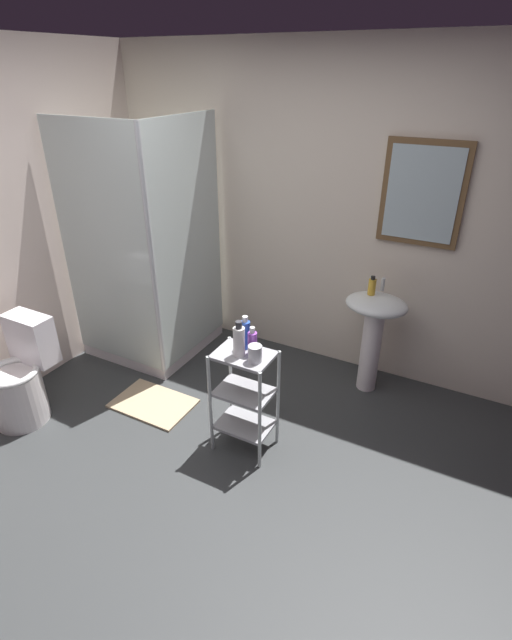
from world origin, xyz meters
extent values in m
cube|color=#323536|center=(0.00, 0.00, -0.01)|extent=(4.20, 4.20, 0.02)
cube|color=beige|center=(0.00, 1.85, 1.25)|extent=(4.20, 0.10, 2.50)
cube|color=brown|center=(0.78, 1.78, 1.52)|extent=(0.56, 0.03, 0.72)
cube|color=silver|center=(0.78, 1.76, 1.52)|extent=(0.48, 0.01, 0.64)
cube|color=white|center=(-1.31, 1.27, 0.05)|extent=(0.90, 0.90, 0.10)
cube|color=silver|center=(-1.31, 0.82, 1.05)|extent=(0.90, 0.02, 1.90)
cube|color=silver|center=(-0.86, 1.27, 1.05)|extent=(0.02, 0.90, 1.90)
cylinder|color=silver|center=(-0.86, 0.82, 1.05)|extent=(0.04, 0.04, 1.90)
cylinder|color=silver|center=(-1.31, 1.27, 0.10)|extent=(0.08, 0.08, 0.00)
cylinder|color=white|center=(0.63, 1.52, 0.34)|extent=(0.15, 0.15, 0.68)
ellipsoid|color=white|center=(0.63, 1.52, 0.75)|extent=(0.46, 0.37, 0.13)
cylinder|color=silver|center=(0.63, 1.64, 0.86)|extent=(0.03, 0.03, 0.10)
cylinder|color=white|center=(-1.48, -0.05, 0.20)|extent=(0.37, 0.37, 0.40)
torus|color=white|center=(-1.48, -0.05, 0.42)|extent=(0.37, 0.37, 0.04)
cube|color=white|center=(-1.48, 0.16, 0.58)|extent=(0.35, 0.17, 0.36)
cylinder|color=silver|center=(-0.09, 0.34, 0.37)|extent=(0.02, 0.02, 0.74)
cylinder|color=silver|center=(0.27, 0.34, 0.37)|extent=(0.02, 0.02, 0.74)
cylinder|color=silver|center=(-0.09, 0.60, 0.37)|extent=(0.02, 0.02, 0.74)
cylinder|color=silver|center=(0.27, 0.60, 0.37)|extent=(0.02, 0.02, 0.74)
cube|color=#99999E|center=(0.09, 0.47, 0.18)|extent=(0.36, 0.26, 0.02)
cube|color=#99999E|center=(0.09, 0.47, 0.45)|extent=(0.36, 0.26, 0.02)
cube|color=#99999E|center=(0.09, 0.47, 0.73)|extent=(0.36, 0.26, 0.02)
cylinder|color=gold|center=(0.57, 1.53, 0.87)|extent=(0.06, 0.06, 0.12)
cylinder|color=black|center=(0.57, 1.53, 0.94)|extent=(0.03, 0.03, 0.03)
cylinder|color=purple|center=(0.14, 0.50, 0.81)|extent=(0.06, 0.06, 0.15)
cylinder|color=silver|center=(0.14, 0.50, 0.91)|extent=(0.03, 0.03, 0.04)
cylinder|color=#274DAF|center=(0.06, 0.55, 0.83)|extent=(0.06, 0.06, 0.18)
cylinder|color=white|center=(0.06, 0.55, 0.94)|extent=(0.03, 0.03, 0.04)
cylinder|color=white|center=(0.07, 0.45, 0.83)|extent=(0.07, 0.07, 0.19)
cylinder|color=#333338|center=(0.07, 0.45, 0.95)|extent=(0.04, 0.04, 0.05)
cylinder|color=silver|center=(0.19, 0.44, 0.79)|extent=(0.08, 0.08, 0.11)
cube|color=tan|center=(-0.75, 0.53, 0.01)|extent=(0.60, 0.40, 0.02)
camera|label=1|loc=(1.31, -1.65, 2.30)|focal=26.50mm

